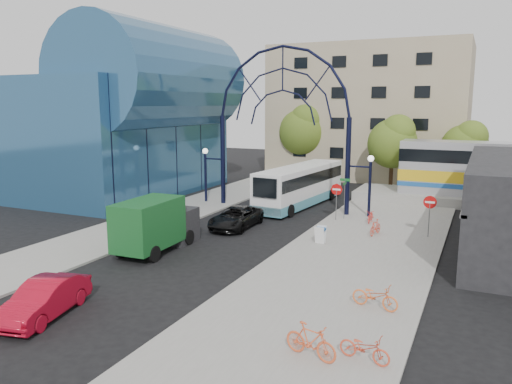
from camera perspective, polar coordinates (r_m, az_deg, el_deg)
The scene contains 22 objects.
ground at distance 25.83m, azimuth -8.87°, elevation -7.94°, with size 120.00×120.00×0.00m, color black.
sidewalk_east at distance 26.25m, azimuth 11.07°, elevation -7.57°, with size 8.00×56.00×0.12m, color gray.
plaza_west at distance 34.17m, azimuth -12.40°, elevation -3.49°, with size 5.00×50.00×0.12m, color gray.
gateway_arch at distance 37.03m, azimuth 3.04°, elevation 11.03°, with size 13.64×0.44×12.10m.
stop_sign at distance 34.11m, azimuth 9.19°, elevation -0.09°, with size 0.80×0.07×2.50m.
do_not_enter_sign at distance 31.07m, azimuth 19.24°, elevation -1.55°, with size 0.76×0.07×2.48m.
street_name_sign at distance 34.56m, azimuth 10.10°, elevation 0.25°, with size 0.70×0.70×2.80m.
sandwich_board at distance 28.50m, azimuth 7.38°, elevation -4.62°, with size 0.55×0.61×0.99m.
transit_hall at distance 45.79m, azimuth -14.75°, elevation 8.20°, with size 16.50×18.00×14.50m.
apartment_block at distance 56.59m, azimuth 12.96°, elevation 8.88°, with size 20.00×12.10×14.00m.
tree_north_a at distance 47.04m, azimuth 15.47°, elevation 5.66°, with size 4.48×4.48×7.00m.
tree_north_b at distance 53.37m, azimuth 5.52°, elevation 7.17°, with size 5.12×5.12×8.00m.
tree_north_c at distance 48.46m, azimuth 22.88°, elevation 4.96°, with size 4.16×4.16×6.50m.
city_bus at distance 39.27m, azimuth 5.09°, elevation 0.79°, with size 3.63×11.48×3.10m.
green_truck at distance 27.68m, azimuth -11.27°, elevation -3.65°, with size 2.44×5.88×2.93m.
black_suv at distance 32.26m, azimuth -2.32°, elevation -2.94°, with size 2.23×4.83×1.34m, color black.
red_sedan at distance 20.73m, azimuth -23.04°, elevation -11.19°, with size 1.48×4.26×1.40m, color #B60B21.
bike_near_a at distance 34.15m, azimuth 12.97°, elevation -2.68°, with size 0.56×1.61×0.85m, color #EE392F.
bike_near_b at distance 30.95m, azimuth 13.48°, elevation -3.94°, with size 0.44×1.55×0.93m, color #E0422C.
bike_far_a at distance 20.18m, azimuth 13.45°, elevation -11.50°, with size 0.65×1.86×0.98m, color orange.
bike_far_b at distance 16.23m, azimuth 6.27°, elevation -16.57°, with size 0.52×1.85×1.11m, color #E3582D.
bike_far_c at distance 16.35m, azimuth 12.30°, elevation -17.02°, with size 0.58×1.65×0.87m, color #DD492C.
Camera 1 is at (13.76, -20.37, 7.94)m, focal length 35.00 mm.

